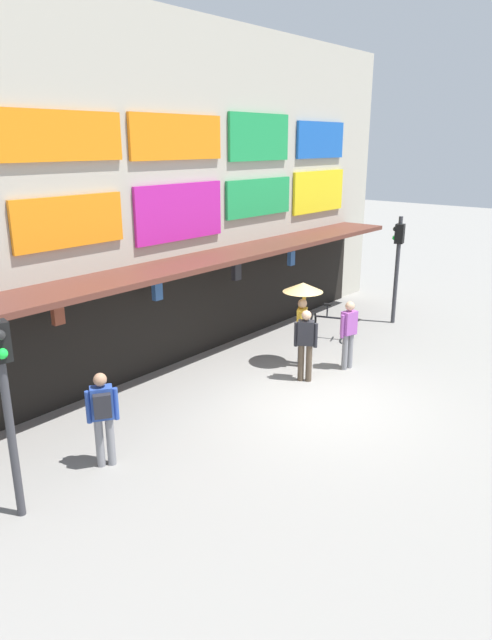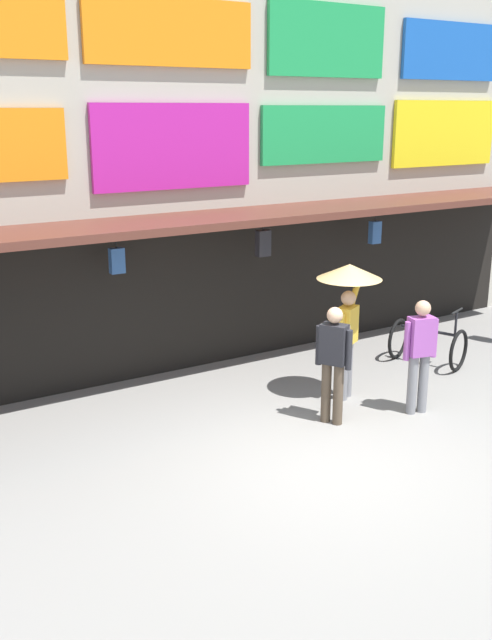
{
  "view_description": "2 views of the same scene",
  "coord_description": "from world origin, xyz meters",
  "px_view_note": "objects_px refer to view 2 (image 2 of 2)",
  "views": [
    {
      "loc": [
        -9.27,
        -5.79,
        5.25
      ],
      "look_at": [
        0.44,
        2.32,
        1.27
      ],
      "focal_mm": 31.86,
      "sensor_mm": 36.0,
      "label": 1
    },
    {
      "loc": [
        -5.19,
        -6.52,
        4.25
      ],
      "look_at": [
        -0.07,
        1.71,
        1.44
      ],
      "focal_mm": 41.0,
      "sensor_mm": 36.0,
      "label": 2
    }
  ],
  "objects_px": {
    "pedestrian_in_blue": "(420,350)",
    "pedestrian_in_white": "(334,356)",
    "bicycle_parked": "(428,343)",
    "pedestrian_with_umbrella": "(349,293)"
  },
  "relations": [
    {
      "from": "pedestrian_in_white",
      "to": "pedestrian_in_blue",
      "type": "bearing_deg",
      "value": -16.9
    },
    {
      "from": "bicycle_parked",
      "to": "pedestrian_in_white",
      "type": "xyz_separation_m",
      "value": [
        -2.89,
        -1.04,
        0.59
      ]
    },
    {
      "from": "pedestrian_with_umbrella",
      "to": "pedestrian_in_blue",
      "type": "distance_m",
      "value": 1.32
    },
    {
      "from": "pedestrian_with_umbrella",
      "to": "pedestrian_in_white",
      "type": "distance_m",
      "value": 1.15
    },
    {
      "from": "pedestrian_with_umbrella",
      "to": "pedestrian_in_blue",
      "type": "bearing_deg",
      "value": -61.94
    },
    {
      "from": "bicycle_parked",
      "to": "pedestrian_with_umbrella",
      "type": "relative_size",
      "value": 0.64
    },
    {
      "from": "pedestrian_in_blue",
      "to": "pedestrian_in_white",
      "type": "relative_size",
      "value": 1.0
    },
    {
      "from": "bicycle_parked",
      "to": "pedestrian_in_white",
      "type": "distance_m",
      "value": 3.13
    },
    {
      "from": "pedestrian_in_blue",
      "to": "pedestrian_in_white",
      "type": "distance_m",
      "value": 1.31
    },
    {
      "from": "pedestrian_in_blue",
      "to": "pedestrian_in_white",
      "type": "height_order",
      "value": "same"
    }
  ]
}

